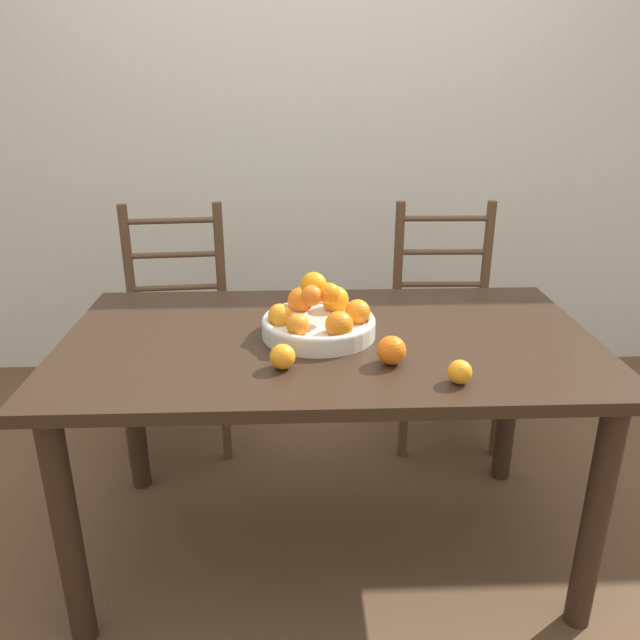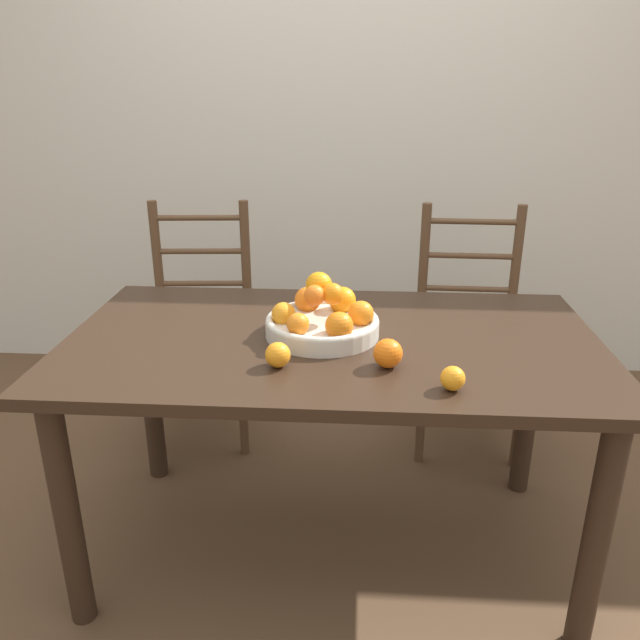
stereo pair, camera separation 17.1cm
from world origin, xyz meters
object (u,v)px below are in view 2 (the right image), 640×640
object	(u,v)px
chair_left	(200,326)
fruit_bowl	(323,319)
chair_right	(468,333)
orange_loose_1	(388,353)
orange_loose_2	(278,355)
orange_loose_0	(453,378)

from	to	relation	value
chair_left	fruit_bowl	bearing A→B (deg)	-56.40
fruit_bowl	chair_right	bearing A→B (deg)	51.97
orange_loose_1	orange_loose_2	size ratio (longest dim) A/B	1.15
fruit_bowl	orange_loose_2	xyz separation A→B (m)	(-0.10, -0.23, -0.02)
fruit_bowl	orange_loose_2	distance (m)	0.25
fruit_bowl	orange_loose_1	world-z (taller)	fruit_bowl
fruit_bowl	chair_right	xyz separation A→B (m)	(0.56, 0.72, -0.32)
orange_loose_2	chair_left	bearing A→B (deg)	116.09
chair_right	fruit_bowl	bearing A→B (deg)	-126.52
orange_loose_1	orange_loose_2	distance (m)	0.29
orange_loose_2	orange_loose_1	bearing A→B (deg)	3.46
orange_loose_1	fruit_bowl	bearing A→B (deg)	131.27
fruit_bowl	chair_left	bearing A→B (deg)	128.31
fruit_bowl	orange_loose_2	world-z (taller)	fruit_bowl
orange_loose_0	chair_right	world-z (taller)	chair_right
chair_left	orange_loose_0	bearing A→B (deg)	-53.91
orange_loose_0	orange_loose_1	bearing A→B (deg)	141.86
fruit_bowl	chair_right	distance (m)	0.96
orange_loose_0	chair_right	xyz separation A→B (m)	(0.22, 1.04, -0.30)
orange_loose_0	orange_loose_2	distance (m)	0.45
chair_right	orange_loose_2	bearing A→B (deg)	-123.67
orange_loose_0	chair_right	size ratio (longest dim) A/B	0.06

